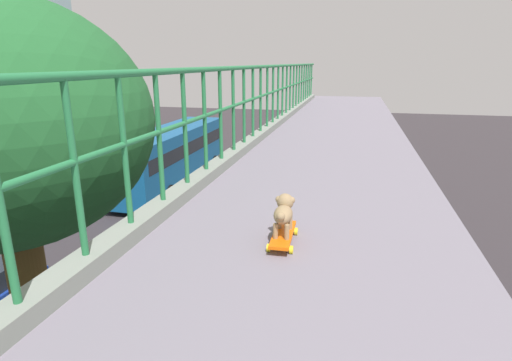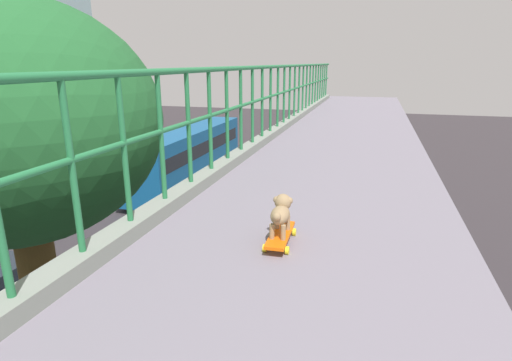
{
  "view_description": "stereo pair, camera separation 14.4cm",
  "coord_description": "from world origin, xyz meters",
  "px_view_note": "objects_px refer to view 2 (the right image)",
  "views": [
    {
      "loc": [
        1.35,
        0.17,
        6.8
      ],
      "look_at": [
        0.59,
        3.36,
        5.85
      ],
      "focal_mm": 28.66,
      "sensor_mm": 36.0,
      "label": 1
    },
    {
      "loc": [
        1.49,
        0.21,
        6.8
      ],
      "look_at": [
        0.59,
        3.36,
        5.85
      ],
      "focal_mm": 28.66,
      "sensor_mm": 36.0,
      "label": 2
    }
  ],
  "objects_px": {
    "city_bus": "(187,153)",
    "toy_skateboard": "(280,235)",
    "small_dog": "(281,212)",
    "car_green_fifth": "(160,266)"
  },
  "relations": [
    {
      "from": "city_bus",
      "to": "toy_skateboard",
      "type": "relative_size",
      "value": 21.0
    },
    {
      "from": "toy_skateboard",
      "to": "small_dog",
      "type": "relative_size",
      "value": 1.44
    },
    {
      "from": "car_green_fifth",
      "to": "city_bus",
      "type": "distance_m",
      "value": 11.33
    },
    {
      "from": "toy_skateboard",
      "to": "city_bus",
      "type": "bearing_deg",
      "value": 117.62
    },
    {
      "from": "city_bus",
      "to": "toy_skateboard",
      "type": "xyz_separation_m",
      "value": [
        9.4,
        -17.97,
        3.74
      ]
    },
    {
      "from": "car_green_fifth",
      "to": "small_dog",
      "type": "relative_size",
      "value": 11.21
    },
    {
      "from": "car_green_fifth",
      "to": "toy_skateboard",
      "type": "height_order",
      "value": "toy_skateboard"
    },
    {
      "from": "car_green_fifth",
      "to": "small_dog",
      "type": "xyz_separation_m",
      "value": [
        5.43,
        -7.4,
        5.02
      ]
    },
    {
      "from": "small_dog",
      "to": "city_bus",
      "type": "bearing_deg",
      "value": 117.64
    },
    {
      "from": "car_green_fifth",
      "to": "toy_skateboard",
      "type": "xyz_separation_m",
      "value": [
        5.43,
        -7.42,
        4.84
      ]
    }
  ]
}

